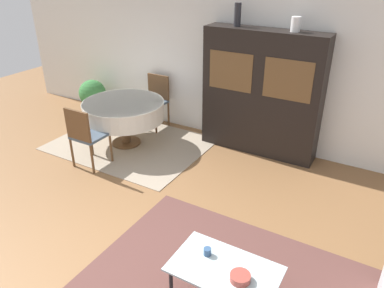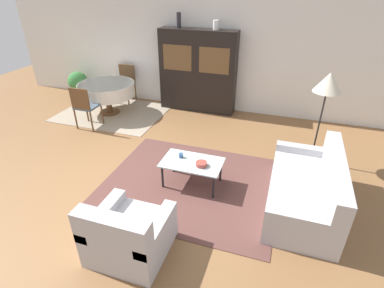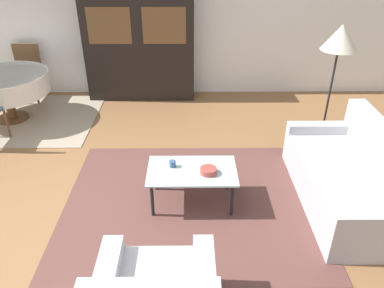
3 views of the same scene
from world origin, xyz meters
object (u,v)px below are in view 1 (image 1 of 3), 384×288
(cup, at_px, (207,252))
(potted_plant, at_px, (93,96))
(dining_chair_far, at_px, (155,98))
(vase_short, at_px, (296,24))
(coffee_table, at_px, (224,272))
(dining_chair_near, at_px, (85,134))
(bowl, at_px, (240,278))
(vase_tall, at_px, (238,15))
(display_cabinet, at_px, (261,94))
(dining_table, at_px, (124,111))

(cup, relative_size, potted_plant, 0.10)
(dining_chair_far, height_order, vase_short, vase_short)
(coffee_table, bearing_deg, vase_short, 98.67)
(dining_chair_near, height_order, bowl, dining_chair_near)
(vase_short, bearing_deg, potted_plant, -176.66)
(dining_chair_far, bearing_deg, vase_tall, -178.57)
(coffee_table, distance_m, dining_chair_near, 3.11)
(display_cabinet, xyz_separation_m, potted_plant, (-3.36, -0.22, -0.57))
(cup, height_order, bowl, cup)
(coffee_table, height_order, vase_short, vase_short)
(display_cabinet, bearing_deg, cup, -77.48)
(display_cabinet, height_order, dining_chair_near, display_cabinet)
(cup, relative_size, bowl, 0.41)
(cup, bearing_deg, vase_short, 94.87)
(coffee_table, xyz_separation_m, dining_chair_near, (-2.85, 1.23, 0.16))
(display_cabinet, xyz_separation_m, bowl, (1.04, -3.08, -0.51))
(display_cabinet, relative_size, potted_plant, 2.70)
(bowl, height_order, vase_short, vase_short)
(display_cabinet, distance_m, vase_tall, 1.22)
(dining_table, distance_m, vase_short, 2.93)
(display_cabinet, relative_size, dining_table, 1.46)
(vase_short, bearing_deg, dining_chair_far, -179.09)
(potted_plant, bearing_deg, cup, -34.29)
(vase_tall, distance_m, potted_plant, 3.37)
(coffee_table, distance_m, bowl, 0.20)
(cup, bearing_deg, display_cabinet, 102.52)
(dining_table, distance_m, potted_plant, 1.56)
(dining_chair_near, relative_size, dining_chair_far, 1.00)
(display_cabinet, distance_m, vase_short, 1.14)
(coffee_table, relative_size, vase_short, 4.74)
(dining_chair_near, distance_m, bowl, 3.29)
(bowl, distance_m, potted_plant, 5.25)
(dining_table, distance_m, bowl, 3.72)
(cup, bearing_deg, bowl, -18.49)
(vase_tall, bearing_deg, vase_short, 0.00)
(dining_table, distance_m, vase_tall, 2.32)
(display_cabinet, relative_size, dining_chair_near, 2.05)
(coffee_table, distance_m, display_cabinet, 3.20)
(display_cabinet, relative_size, vase_short, 9.61)
(dining_chair_far, distance_m, vase_short, 2.81)
(dining_chair_far, xyz_separation_m, vase_short, (2.39, 0.04, 1.48))
(coffee_table, xyz_separation_m, dining_table, (-2.85, 2.11, 0.22))
(dining_chair_far, xyz_separation_m, vase_tall, (1.52, 0.04, 1.54))
(vase_tall, distance_m, vase_short, 0.87)
(coffee_table, distance_m, vase_short, 3.47)
(bowl, relative_size, potted_plant, 0.25)
(bowl, xyz_separation_m, vase_tall, (-1.50, 3.08, 1.63))
(coffee_table, height_order, potted_plant, potted_plant)
(dining_table, relative_size, bowl, 7.51)
(dining_table, bearing_deg, cup, -37.69)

